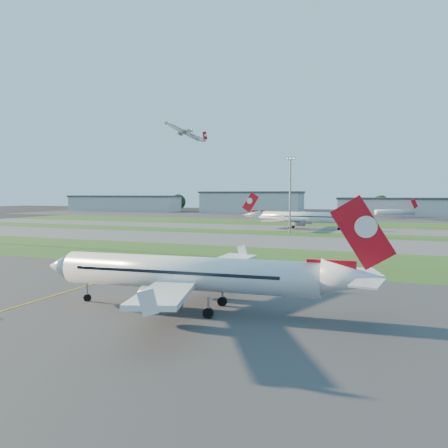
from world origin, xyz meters
The scene contains 18 objects.
grass_strip_a centered at (0.00, 52.00, 0.01)m, with size 300.00×34.00×0.01m, color #254918.
taxiway_a centered at (0.00, 85.00, 0.01)m, with size 300.00×32.00×0.01m, color #515154.
grass_strip_b centered at (0.00, 110.00, 0.01)m, with size 300.00×18.00×0.01m, color #254918.
taxiway_b centered at (0.00, 132.00, 0.01)m, with size 300.00×26.00×0.01m, color #515154.
grass_strip_c centered at (0.00, 165.00, 0.01)m, with size 300.00×40.00×0.01m, color #254918.
apron_far centered at (0.00, 225.00, 0.01)m, with size 400.00×80.00×0.01m, color #333335.
airliner_parked centered at (24.93, 9.12, 4.24)m, with size 38.71×32.75×12.08m.
airliner_taxiing centered at (13.94, 131.25, 4.47)m, with size 40.79×34.60×12.73m.
airliner_departing centered at (-79.80, 219.16, 53.69)m, with size 21.85×21.05×8.98m.
mini_jet_near centered at (48.96, 228.83, 3.28)m, with size 23.39×19.25×9.48m.
light_mast_centre centered at (15.00, 108.00, 14.81)m, with size 3.20×0.70×25.80m.
hangar_far_west centered at (-150.00, 255.00, 6.14)m, with size 91.80×23.00×12.20m.
hangar_west centered at (-45.00, 255.00, 7.64)m, with size 71.40×23.00×15.20m.
hangar_east centered at (55.00, 255.00, 5.64)m, with size 81.60×23.00×11.20m.
tree_far_west centered at (-190.00, 268.00, 6.49)m, with size 11.00×11.00×12.00m.
tree_west centered at (-110.00, 270.00, 7.14)m, with size 12.10×12.10×13.20m.
tree_mid_west centered at (-20.00, 266.00, 5.84)m, with size 9.90×9.90×10.80m.
tree_mid_east centered at (40.00, 269.00, 6.81)m, with size 11.55×11.55×12.60m.
Camera 1 is at (47.01, -36.73, 13.72)m, focal length 35.00 mm.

